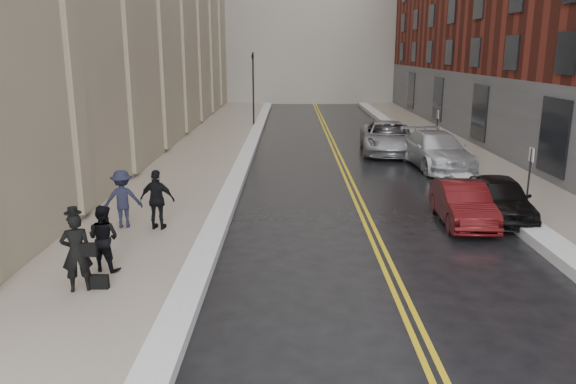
{
  "coord_description": "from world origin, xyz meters",
  "views": [
    {
      "loc": [
        0.05,
        -10.05,
        5.28
      ],
      "look_at": [
        -0.02,
        4.56,
        1.6
      ],
      "focal_mm": 35.0,
      "sensor_mm": 36.0,
      "label": 1
    }
  ],
  "objects_px": {
    "car_silver_near": "(436,150)",
    "pedestrian_main": "(76,252)",
    "car_silver_far": "(388,137)",
    "pedestrian_c": "(157,200)",
    "car_maroon": "(463,203)",
    "pedestrian_b": "(123,199)",
    "pedestrian_a": "(104,238)",
    "car_black": "(500,198)"
  },
  "relations": [
    {
      "from": "car_silver_near",
      "to": "pedestrian_main",
      "type": "bearing_deg",
      "value": -133.48
    },
    {
      "from": "car_silver_far",
      "to": "car_silver_near",
      "type": "bearing_deg",
      "value": -62.81
    },
    {
      "from": "car_silver_near",
      "to": "pedestrian_c",
      "type": "bearing_deg",
      "value": -142.23
    },
    {
      "from": "car_maroon",
      "to": "pedestrian_b",
      "type": "xyz_separation_m",
      "value": [
        -10.38,
        -0.9,
        0.37
      ]
    },
    {
      "from": "car_maroon",
      "to": "pedestrian_main",
      "type": "relative_size",
      "value": 2.22
    },
    {
      "from": "car_silver_near",
      "to": "car_silver_far",
      "type": "xyz_separation_m",
      "value": [
        -1.6,
        3.9,
        0.01
      ]
    },
    {
      "from": "pedestrian_main",
      "to": "car_maroon",
      "type": "bearing_deg",
      "value": -171.05
    },
    {
      "from": "car_silver_near",
      "to": "pedestrian_c",
      "type": "height_order",
      "value": "pedestrian_c"
    },
    {
      "from": "pedestrian_main",
      "to": "pedestrian_a",
      "type": "height_order",
      "value": "pedestrian_main"
    },
    {
      "from": "pedestrian_main",
      "to": "pedestrian_c",
      "type": "distance_m",
      "value": 4.49
    },
    {
      "from": "pedestrian_main",
      "to": "pedestrian_a",
      "type": "distance_m",
      "value": 1.22
    },
    {
      "from": "car_silver_far",
      "to": "pedestrian_a",
      "type": "distance_m",
      "value": 19.46
    },
    {
      "from": "pedestrian_c",
      "to": "pedestrian_b",
      "type": "bearing_deg",
      "value": -1.3
    },
    {
      "from": "car_black",
      "to": "car_silver_far",
      "type": "xyz_separation_m",
      "value": [
        -1.6,
        12.07,
        0.14
      ]
    },
    {
      "from": "pedestrian_a",
      "to": "car_maroon",
      "type": "bearing_deg",
      "value": -139.7
    },
    {
      "from": "car_silver_near",
      "to": "pedestrian_a",
      "type": "distance_m",
      "value": 17.18
    },
    {
      "from": "car_silver_near",
      "to": "pedestrian_b",
      "type": "distance_m",
      "value": 15.18
    },
    {
      "from": "car_maroon",
      "to": "pedestrian_a",
      "type": "xyz_separation_m",
      "value": [
        -9.85,
        -4.31,
        0.31
      ]
    },
    {
      "from": "car_maroon",
      "to": "pedestrian_a",
      "type": "relative_size",
      "value": 2.44
    },
    {
      "from": "car_silver_far",
      "to": "pedestrian_main",
      "type": "relative_size",
      "value": 3.35
    },
    {
      "from": "car_black",
      "to": "car_silver_near",
      "type": "xyz_separation_m",
      "value": [
        0.0,
        8.17,
        0.13
      ]
    },
    {
      "from": "car_silver_far",
      "to": "pedestrian_c",
      "type": "relative_size",
      "value": 3.33
    },
    {
      "from": "car_maroon",
      "to": "pedestrian_main",
      "type": "bearing_deg",
      "value": -148.6
    },
    {
      "from": "pedestrian_main",
      "to": "pedestrian_a",
      "type": "bearing_deg",
      "value": -118.91
    },
    {
      "from": "car_silver_near",
      "to": "pedestrian_a",
      "type": "height_order",
      "value": "pedestrian_a"
    },
    {
      "from": "car_black",
      "to": "pedestrian_c",
      "type": "distance_m",
      "value": 10.8
    },
    {
      "from": "car_silver_far",
      "to": "pedestrian_b",
      "type": "distance_m",
      "value": 16.9
    },
    {
      "from": "car_silver_far",
      "to": "pedestrian_a",
      "type": "height_order",
      "value": "pedestrian_a"
    },
    {
      "from": "car_maroon",
      "to": "car_silver_near",
      "type": "bearing_deg",
      "value": 83.72
    },
    {
      "from": "car_black",
      "to": "pedestrian_main",
      "type": "relative_size",
      "value": 2.27
    },
    {
      "from": "car_maroon",
      "to": "car_silver_far",
      "type": "xyz_separation_m",
      "value": [
        -0.24,
        12.61,
        0.17
      ]
    },
    {
      "from": "pedestrian_a",
      "to": "pedestrian_b",
      "type": "distance_m",
      "value": 3.45
    },
    {
      "from": "pedestrian_b",
      "to": "pedestrian_main",
      "type": "bearing_deg",
      "value": 80.6
    },
    {
      "from": "car_black",
      "to": "pedestrian_b",
      "type": "bearing_deg",
      "value": -167.92
    },
    {
      "from": "car_black",
      "to": "pedestrian_a",
      "type": "distance_m",
      "value": 12.22
    },
    {
      "from": "car_black",
      "to": "pedestrian_b",
      "type": "height_order",
      "value": "pedestrian_b"
    },
    {
      "from": "pedestrian_main",
      "to": "pedestrian_b",
      "type": "relative_size",
      "value": 1.02
    },
    {
      "from": "pedestrian_c",
      "to": "car_silver_far",
      "type": "bearing_deg",
      "value": -115.4
    },
    {
      "from": "car_silver_near",
      "to": "pedestrian_a",
      "type": "xyz_separation_m",
      "value": [
        -11.21,
        -13.02,
        0.14
      ]
    },
    {
      "from": "car_black",
      "to": "pedestrian_a",
      "type": "bearing_deg",
      "value": -151.51
    },
    {
      "from": "car_black",
      "to": "pedestrian_a",
      "type": "xyz_separation_m",
      "value": [
        -11.21,
        -4.85,
        0.27
      ]
    },
    {
      "from": "car_black",
      "to": "car_silver_far",
      "type": "distance_m",
      "value": 12.18
    }
  ]
}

